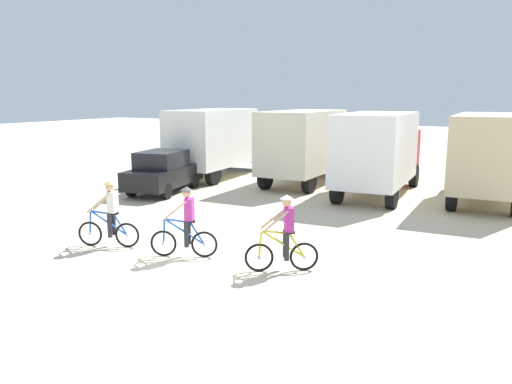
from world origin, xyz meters
TOP-DOWN VIEW (x-y plane):
  - ground_plane at (0.00, 0.00)m, footprint 120.00×120.00m
  - box_truck_white_box at (-6.56, 11.53)m, footprint 2.78×6.88m
  - box_truck_cream_rv at (-1.89, 11.88)m, footprint 2.59×6.82m
  - box_truck_avon_van at (1.83, 10.58)m, footprint 2.79×6.89m
  - box_truck_tan_camper at (5.86, 11.40)m, footprint 2.65×6.84m
  - sedan_parked at (-6.21, 6.81)m, footprint 2.57×4.47m
  - cyclist_orange_shirt at (-2.39, -0.07)m, footprint 1.63×0.77m
  - cyclist_cowboy_hat at (-0.07, 0.21)m, footprint 1.60×0.83m
  - cyclist_near_camera at (2.56, 0.47)m, footprint 1.48×1.00m

SIDE VIEW (x-z plane):
  - ground_plane at x=0.00m, z-range 0.00..0.00m
  - cyclist_orange_shirt at x=-2.39m, z-range -0.06..1.76m
  - cyclist_cowboy_hat at x=-0.07m, z-range -0.06..1.76m
  - cyclist_near_camera at x=2.56m, z-range -0.06..1.76m
  - sedan_parked at x=-6.21m, z-range 0.00..1.76m
  - box_truck_white_box at x=-6.56m, z-range 0.20..3.55m
  - box_truck_cream_rv at x=-1.89m, z-range 0.20..3.55m
  - box_truck_avon_van at x=1.83m, z-range 0.20..3.55m
  - box_truck_tan_camper at x=5.86m, z-range 0.20..3.55m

